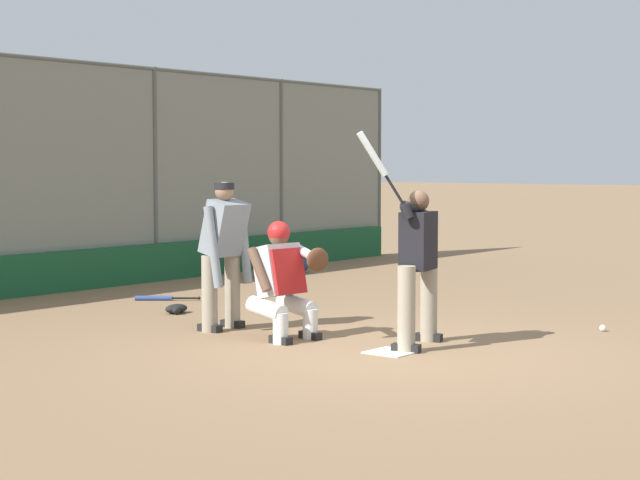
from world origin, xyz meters
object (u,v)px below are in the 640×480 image
object	(u,v)px
equipment_bag_dugout_side	(282,265)
batter_at_plate	(417,262)
baseball_loose	(603,328)
fielding_glove_on_dirt	(176,309)
spare_bat_near_backstop	(159,298)
catcher_behind_plate	(284,278)
umpire_home	(224,251)

from	to	relation	value
equipment_bag_dugout_side	batter_at_plate	bearing A→B (deg)	51.51
baseball_loose	equipment_bag_dugout_side	bearing A→B (deg)	-109.28
fielding_glove_on_dirt	equipment_bag_dugout_side	world-z (taller)	equipment_bag_dugout_side
batter_at_plate	spare_bat_near_backstop	distance (m)	4.87
catcher_behind_plate	fielding_glove_on_dirt	world-z (taller)	catcher_behind_plate
fielding_glove_on_dirt	batter_at_plate	bearing A→B (deg)	87.40
batter_at_plate	umpire_home	size ratio (longest dim) A/B	1.31
umpire_home	equipment_bag_dugout_side	bearing A→B (deg)	-148.61
catcher_behind_plate	fielding_glove_on_dirt	distance (m)	2.47
batter_at_plate	baseball_loose	distance (m)	2.49
umpire_home	equipment_bag_dugout_side	xyz separation A→B (m)	(-4.81, -3.25, -0.72)
fielding_glove_on_dirt	equipment_bag_dugout_side	xyz separation A→B (m)	(-4.23, -1.89, 0.11)
catcher_behind_plate	spare_bat_near_backstop	bearing A→B (deg)	-105.75
batter_at_plate	fielding_glove_on_dirt	bearing A→B (deg)	-107.29
catcher_behind_plate	baseball_loose	size ratio (longest dim) A/B	16.79
baseball_loose	equipment_bag_dugout_side	world-z (taller)	equipment_bag_dugout_side
equipment_bag_dugout_side	spare_bat_near_backstop	bearing A→B (deg)	12.93
umpire_home	fielding_glove_on_dirt	xyz separation A→B (m)	(-0.58, -1.36, -0.82)
spare_bat_near_backstop	baseball_loose	distance (m)	5.91
batter_at_plate	baseball_loose	size ratio (longest dim) A/B	29.15
spare_bat_near_backstop	equipment_bag_dugout_side	world-z (taller)	equipment_bag_dugout_side
batter_at_plate	spare_bat_near_backstop	xyz separation A→B (m)	(-0.89, -4.72, -0.83)
spare_bat_near_backstop	fielding_glove_on_dirt	bearing A→B (deg)	108.60
fielding_glove_on_dirt	equipment_bag_dugout_side	bearing A→B (deg)	-155.89
batter_at_plate	fielding_glove_on_dirt	distance (m)	3.73
fielding_glove_on_dirt	spare_bat_near_backstop	bearing A→B (deg)	-123.53
baseball_loose	batter_at_plate	bearing A→B (deg)	-27.05
batter_at_plate	equipment_bag_dugout_side	distance (m)	7.10
spare_bat_near_backstop	equipment_bag_dugout_side	bearing A→B (deg)	-114.94
batter_at_plate	baseball_loose	world-z (taller)	batter_at_plate
catcher_behind_plate	spare_bat_near_backstop	size ratio (longest dim) A/B	1.72
umpire_home	baseball_loose	xyz separation A→B (m)	(-2.50, 3.34, -0.84)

